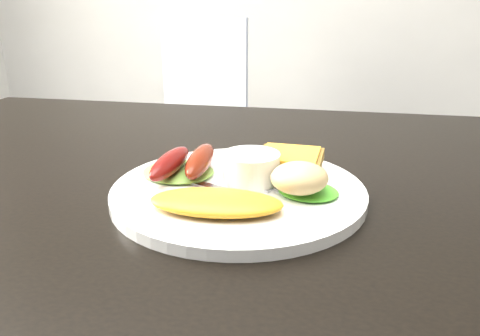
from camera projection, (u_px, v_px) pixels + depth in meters
name	position (u px, v px, depth m)	size (l,w,h in m)	color
dining_table	(215.00, 185.00, 0.63)	(1.20, 0.80, 0.04)	black
dining_chair	(196.00, 132.00, 1.94)	(0.38, 0.38, 0.04)	tan
person	(266.00, 81.00, 1.44)	(0.52, 0.35, 1.46)	navy
plate	(238.00, 192.00, 0.55)	(0.29, 0.29, 0.01)	white
lettuce_left	(178.00, 171.00, 0.58)	(0.09, 0.08, 0.01)	olive
lettuce_right	(308.00, 191.00, 0.52)	(0.07, 0.06, 0.01)	#3E9920
omelette	(216.00, 202.00, 0.48)	(0.14, 0.07, 0.02)	gold
sausage_a	(170.00, 163.00, 0.56)	(0.03, 0.11, 0.03)	maroon
sausage_b	(200.00, 160.00, 0.57)	(0.03, 0.11, 0.03)	#690C08
ramekin	(251.00, 169.00, 0.55)	(0.07, 0.07, 0.04)	white
toast_a	(269.00, 164.00, 0.60)	(0.06, 0.06, 0.01)	brown
toast_b	(289.00, 160.00, 0.57)	(0.08, 0.08, 0.01)	olive
potato_salad	(299.00, 178.00, 0.51)	(0.06, 0.06, 0.03)	beige
fork	(194.00, 183.00, 0.55)	(0.14, 0.01, 0.00)	#ADAFB7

